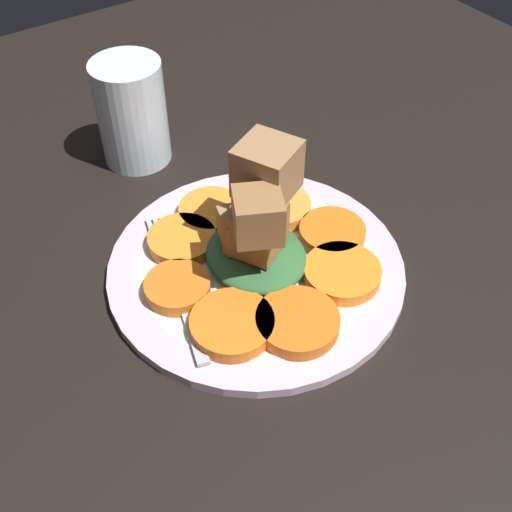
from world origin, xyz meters
TOP-DOWN VIEW (x-y plane):
  - table_slab at (0.00, 0.00)cm, footprint 120.00×120.00cm
  - plate at (0.00, 0.00)cm, footprint 27.79×27.79cm
  - carrot_slice_0 at (5.25, -6.02)cm, footprint 7.23×7.23cm
  - carrot_slice_1 at (8.15, -1.30)cm, footprint 7.20×7.20cm
  - carrot_slice_2 at (5.92, 5.45)cm, footprint 7.08×7.08cm
  - carrot_slice_3 at (1.25, 8.06)cm, footprint 6.42×6.42cm
  - carrot_slice_4 at (-4.70, 6.01)cm, footprint 6.47×6.47cm
  - carrot_slice_5 at (-7.96, 0.33)cm, footprint 6.47×6.47cm
  - carrot_slice_6 at (-6.02, -4.45)cm, footprint 6.54×6.54cm
  - carrot_slice_7 at (-1.00, -7.78)cm, footprint 5.90×5.90cm
  - center_pile at (-0.18, 0.17)cm, footprint 10.06×9.73cm
  - fork at (-2.21, -7.19)cm, footprint 18.28×6.88cm
  - water_glass at (-22.51, -0.91)cm, footprint 7.57×7.57cm

SIDE VIEW (x-z plane):
  - table_slab at x=0.00cm, z-range 0.00..2.00cm
  - plate at x=0.00cm, z-range 1.99..3.04cm
  - fork at x=-2.21cm, z-range 3.10..3.50cm
  - carrot_slice_0 at x=5.25cm, z-range 3.10..4.39cm
  - carrot_slice_1 at x=8.15cm, z-range 3.10..4.39cm
  - carrot_slice_2 at x=5.92cm, z-range 3.10..4.39cm
  - carrot_slice_3 at x=1.25cm, z-range 3.10..4.39cm
  - carrot_slice_4 at x=-4.70cm, z-range 3.10..4.39cm
  - carrot_slice_5 at x=-7.96cm, z-range 3.10..4.39cm
  - carrot_slice_6 at x=-6.02cm, z-range 3.10..4.39cm
  - carrot_slice_7 at x=-1.00cm, z-range 3.10..4.39cm
  - center_pile at x=-0.18cm, z-range 1.73..13.53cm
  - water_glass at x=-22.51cm, z-range 2.00..13.62cm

